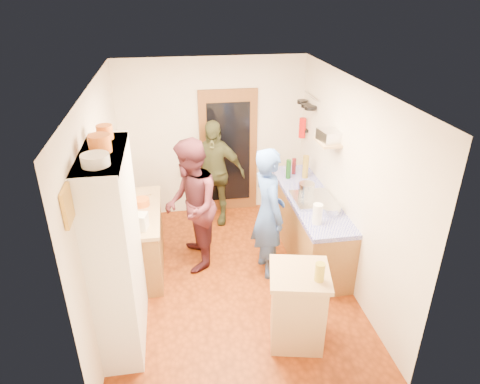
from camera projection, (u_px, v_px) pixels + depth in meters
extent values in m
cube|color=#88350D|center=(231.00, 278.00, 5.79)|extent=(3.00, 4.00, 0.02)
cube|color=silver|center=(229.00, 83.00, 4.63)|extent=(3.00, 4.00, 0.02)
cube|color=beige|center=(213.00, 138.00, 6.99)|extent=(3.00, 0.02, 2.60)
cube|color=beige|center=(265.00, 301.00, 3.43)|extent=(3.00, 0.02, 2.60)
cube|color=beige|center=(102.00, 201.00, 4.99)|extent=(0.02, 4.00, 2.60)
cube|color=beige|center=(348.00, 183.00, 5.43)|extent=(0.02, 4.00, 2.60)
cube|color=brown|center=(229.00, 152.00, 7.10)|extent=(0.95, 0.06, 2.10)
cube|color=black|center=(229.00, 153.00, 7.07)|extent=(0.70, 0.02, 1.70)
cube|color=white|center=(116.00, 252.00, 4.40)|extent=(0.40, 1.20, 2.20)
cube|color=white|center=(101.00, 154.00, 3.93)|extent=(0.40, 1.14, 0.04)
cylinder|color=white|center=(95.00, 160.00, 3.61)|extent=(0.24, 0.24, 0.10)
cylinder|color=orange|center=(100.00, 143.00, 3.88)|extent=(0.20, 0.20, 0.16)
cylinder|color=orange|center=(105.00, 132.00, 4.21)|extent=(0.16, 0.16, 0.14)
cube|color=brown|center=(139.00, 241.00, 5.82)|extent=(0.60, 1.40, 0.85)
cube|color=tan|center=(135.00, 212.00, 5.63)|extent=(0.64, 1.44, 0.05)
cube|color=white|center=(136.00, 221.00, 5.17)|extent=(0.29, 0.23, 0.20)
cylinder|color=white|center=(130.00, 212.00, 5.42)|extent=(0.15, 0.15, 0.16)
cylinder|color=orange|center=(142.00, 202.00, 5.72)|extent=(0.23, 0.23, 0.10)
cube|color=tan|center=(139.00, 194.00, 6.03)|extent=(0.35, 0.30, 0.02)
cube|color=brown|center=(307.00, 225.00, 6.22)|extent=(0.60, 2.20, 0.84)
cube|color=#0C0AA2|center=(310.00, 198.00, 6.02)|extent=(0.62, 2.22, 0.06)
cube|color=silver|center=(313.00, 199.00, 5.86)|extent=(0.55, 0.58, 0.04)
cylinder|color=silver|center=(307.00, 188.00, 5.96)|extent=(0.22, 0.22, 0.14)
cylinder|color=#143F14|center=(288.00, 169.00, 6.47)|extent=(0.10, 0.10, 0.30)
cylinder|color=#591419|center=(294.00, 166.00, 6.63)|extent=(0.07, 0.07, 0.25)
cylinder|color=olive|center=(306.00, 167.00, 6.48)|extent=(0.10, 0.10, 0.36)
cylinder|color=white|center=(317.00, 214.00, 5.26)|extent=(0.15, 0.15, 0.26)
cylinder|color=silver|center=(330.00, 210.00, 5.53)|extent=(0.30, 0.30, 0.11)
cube|color=tan|center=(297.00, 308.00, 4.62)|extent=(0.65, 0.65, 0.86)
cube|color=tan|center=(300.00, 274.00, 4.42)|extent=(0.74, 0.74, 0.05)
cube|color=white|center=(295.00, 270.00, 4.46)|extent=(0.40, 0.35, 0.02)
cylinder|color=#AD9E2D|center=(320.00, 272.00, 4.25)|extent=(0.12, 0.12, 0.20)
cylinder|color=silver|center=(311.00, 96.00, 6.44)|extent=(0.02, 0.65, 0.02)
cylinder|color=black|center=(310.00, 108.00, 6.33)|extent=(0.18, 0.18, 0.05)
cylinder|color=black|center=(306.00, 106.00, 6.52)|extent=(0.16, 0.16, 0.05)
cylinder|color=black|center=(303.00, 102.00, 6.69)|extent=(0.17, 0.17, 0.05)
cube|color=tan|center=(328.00, 142.00, 5.63)|extent=(0.26, 0.42, 0.03)
cube|color=silver|center=(328.00, 136.00, 5.59)|extent=(0.26, 0.33, 0.15)
cube|color=black|center=(306.00, 131.00, 6.86)|extent=(0.06, 0.10, 0.04)
cylinder|color=red|center=(302.00, 128.00, 6.83)|extent=(0.11, 0.11, 0.32)
cube|color=gold|center=(67.00, 206.00, 3.29)|extent=(0.03, 0.25, 0.30)
imported|color=#3556A5|center=(272.00, 214.00, 5.55)|extent=(0.52, 0.71, 1.79)
imported|color=#421A22|center=(193.00, 204.00, 5.72)|extent=(0.70, 0.90, 1.84)
imported|color=#36371E|center=(214.00, 173.00, 6.80)|extent=(1.09, 0.69, 1.73)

